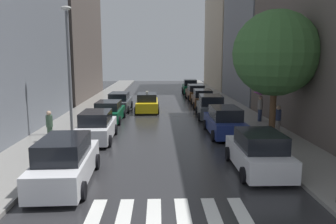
{
  "coord_description": "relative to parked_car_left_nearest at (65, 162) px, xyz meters",
  "views": [
    {
      "loc": [
        -0.31,
        -6.39,
        4.76
      ],
      "look_at": [
        0.44,
        17.92,
        0.71
      ],
      "focal_mm": 35.51,
      "sensor_mm": 36.0,
      "label": 1
    }
  ],
  "objects": [
    {
      "name": "ground_plane",
      "position": [
        3.8,
        18.27,
        -0.87
      ],
      "size": [
        28.0,
        72.0,
        0.04
      ],
      "primitive_type": "cube",
      "color": "#27272A"
    },
    {
      "name": "sidewalk_left",
      "position": [
        -2.7,
        18.27,
        -0.77
      ],
      "size": [
        3.0,
        72.0,
        0.15
      ],
      "primitive_type": "cube",
      "color": "gray",
      "rests_on": "ground"
    },
    {
      "name": "sidewalk_right",
      "position": [
        10.3,
        18.27,
        -0.77
      ],
      "size": [
        3.0,
        72.0,
        0.15
      ],
      "primitive_type": "cube",
      "color": "gray",
      "rests_on": "ground"
    },
    {
      "name": "crosswalk_stripes",
      "position": [
        3.8,
        -2.62,
        -0.84
      ],
      "size": [
        4.95,
        2.2,
        0.01
      ],
      "color": "silver",
      "rests_on": "ground"
    },
    {
      "name": "building_right_mid",
      "position": [
        14.8,
        24.02,
        5.38
      ],
      "size": [
        6.0,
        13.05,
        12.46
      ],
      "primitive_type": "cube",
      "color": "slate",
      "rests_on": "ground"
    },
    {
      "name": "building_right_far",
      "position": [
        14.8,
        39.54,
        10.58
      ],
      "size": [
        6.0,
        16.4,
        22.85
      ],
      "primitive_type": "cube",
      "color": "#B2A38C",
      "rests_on": "ground"
    },
    {
      "name": "parked_car_left_nearest",
      "position": [
        0.0,
        0.0,
        0.0
      ],
      "size": [
        2.14,
        4.85,
        1.83
      ],
      "rotation": [
        0.0,
        0.0,
        1.6
      ],
      "color": "silver",
      "rests_on": "ground"
    },
    {
      "name": "parked_car_left_second",
      "position": [
        -0.01,
        6.57,
        -0.04
      ],
      "size": [
        2.02,
        4.37,
        1.73
      ],
      "rotation": [
        0.0,
        0.0,
        1.58
      ],
      "color": "silver",
      "rests_on": "ground"
    },
    {
      "name": "parked_car_left_third",
      "position": [
        -0.15,
        12.31,
        -0.12
      ],
      "size": [
        2.16,
        4.32,
        1.54
      ],
      "rotation": [
        0.0,
        0.0,
        1.54
      ],
      "color": "#0C4C2D",
      "rests_on": "ground"
    },
    {
      "name": "parked_car_left_fourth",
      "position": [
        0.05,
        17.52,
        -0.09
      ],
      "size": [
        2.09,
        4.71,
        1.62
      ],
      "rotation": [
        0.0,
        0.0,
        1.55
      ],
      "color": "#474C51",
      "rests_on": "ground"
    },
    {
      "name": "parked_car_right_nearest",
      "position": [
        7.7,
        1.18,
        -0.04
      ],
      "size": [
        2.11,
        4.31,
        1.72
      ],
      "rotation": [
        0.0,
        0.0,
        1.57
      ],
      "color": "silver",
      "rests_on": "ground"
    },
    {
      "name": "parked_car_right_second",
      "position": [
        7.57,
        7.74,
        -0.03
      ],
      "size": [
        2.1,
        4.75,
        1.76
      ],
      "rotation": [
        0.0,
        0.0,
        1.58
      ],
      "color": "navy",
      "rests_on": "ground"
    },
    {
      "name": "parked_car_right_third",
      "position": [
        7.66,
        13.74,
        -0.01
      ],
      "size": [
        2.32,
        4.81,
        1.8
      ],
      "rotation": [
        0.0,
        0.0,
        1.52
      ],
      "color": "#474C51",
      "rests_on": "ground"
    },
    {
      "name": "parked_car_right_fourth",
      "position": [
        7.78,
        19.45,
        -0.06
      ],
      "size": [
        2.1,
        4.27,
        1.68
      ],
      "rotation": [
        0.0,
        0.0,
        1.55
      ],
      "color": "brown",
      "rests_on": "ground"
    },
    {
      "name": "parked_car_right_fifth",
      "position": [
        7.75,
        25.1,
        -0.06
      ],
      "size": [
        2.14,
        4.72,
        1.68
      ],
      "rotation": [
        0.0,
        0.0,
        1.59
      ],
      "color": "brown",
      "rests_on": "ground"
    },
    {
      "name": "parked_car_right_sixth",
      "position": [
        7.75,
        31.67,
        -0.0
      ],
      "size": [
        2.15,
        4.42,
        1.82
      ],
      "rotation": [
        0.0,
        0.0,
        1.54
      ],
      "color": "#0C4C2D",
      "rests_on": "ground"
    },
    {
      "name": "taxi_midroad",
      "position": [
        2.54,
        16.84,
        -0.08
      ],
      "size": [
        2.13,
        4.64,
        1.81
      ],
      "rotation": [
        0.0,
        0.0,
        1.59
      ],
      "color": "yellow",
      "rests_on": "ground"
    },
    {
      "name": "pedestrian_foreground",
      "position": [
        10.87,
        11.33,
        0.84
      ],
      "size": [
        1.03,
        1.03,
        2.1
      ],
      "rotation": [
        0.0,
        0.0,
        0.8
      ],
      "color": "navy",
      "rests_on": "sidewalk_right"
    },
    {
      "name": "pedestrian_near_tree",
      "position": [
        -2.47,
        5.92,
        0.2
      ],
      "size": [
        0.36,
        0.36,
        1.71
      ],
      "rotation": [
        0.0,
        0.0,
        2.15
      ],
      "color": "#38513D",
      "rests_on": "sidewalk_left"
    },
    {
      "name": "pedestrian_by_kerb",
      "position": [
        10.74,
        7.37,
        0.21
      ],
      "size": [
        0.36,
        0.36,
        1.73
      ],
      "rotation": [
        0.0,
        0.0,
        5.2
      ],
      "color": "gray",
      "rests_on": "sidewalk_right"
    },
    {
      "name": "street_tree_right",
      "position": [
        10.06,
        6.44,
        4.11
      ],
      "size": [
        4.77,
        4.77,
        7.2
      ],
      "color": "#513823",
      "rests_on": "sidewalk_right"
    },
    {
      "name": "lamp_post_left",
      "position": [
        -1.75,
        7.77,
        3.59
      ],
      "size": [
        0.6,
        0.28,
        7.49
      ],
      "color": "#595B60",
      "rests_on": "sidewalk_left"
    }
  ]
}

